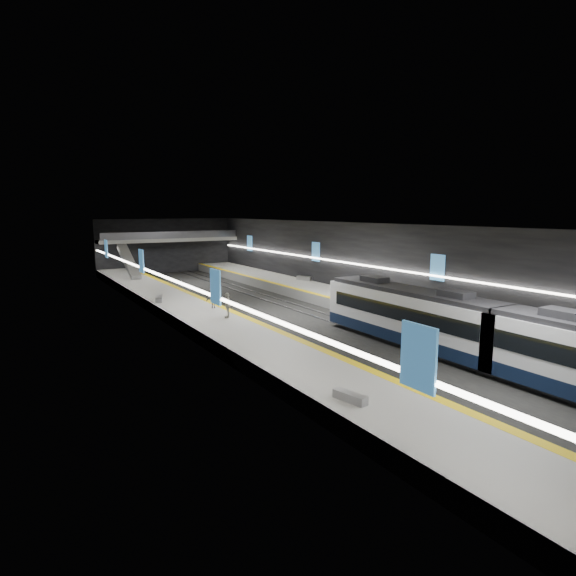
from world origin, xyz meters
TOP-DOWN VIEW (x-y plane):
  - ground at (0.00, 0.00)m, footprint 70.00×70.00m
  - ceiling at (0.00, 0.00)m, footprint 20.00×70.00m
  - wall_left at (-10.00, 0.00)m, footprint 0.04×70.00m
  - wall_right at (10.00, 0.00)m, footprint 0.04×70.00m
  - wall_back at (0.00, 35.00)m, footprint 20.00×0.04m
  - platform_left at (-7.50, 0.00)m, footprint 5.00×70.00m
  - tile_surface_left at (-7.50, 0.00)m, footprint 5.00×70.00m
  - tactile_strip_left at (-5.30, 0.00)m, footprint 0.60×70.00m
  - platform_right at (7.50, 0.00)m, footprint 5.00×70.00m
  - tile_surface_right at (7.50, 0.00)m, footprint 5.00×70.00m
  - tactile_strip_right at (5.30, 0.00)m, footprint 0.60×70.00m
  - rails at (-0.00, 0.00)m, footprint 6.52×70.00m
  - train at (2.50, -19.45)m, footprint 2.69×29.15m
  - ad_posters at (-0.00, 1.00)m, footprint 19.94×53.50m
  - cove_light_left at (-9.80, 0.00)m, footprint 0.25×68.60m
  - cove_light_right at (9.80, 0.00)m, footprint 0.25×68.60m
  - mezzanine_bridge at (0.00, 32.93)m, footprint 20.00×3.00m
  - escalator at (-7.50, 26.00)m, footprint 1.20×7.50m
  - bench_left_near at (-8.77, -20.10)m, footprint 0.79×1.70m
  - bench_left_far at (-9.14, 7.33)m, footprint 1.21×2.11m
  - bench_right_far at (9.50, 11.69)m, footprint 1.18×2.14m
  - passenger_right_a at (7.22, -18.02)m, footprint 0.48×0.68m
  - passenger_left_a at (-6.60, -2.19)m, footprint 0.82×1.24m
  - passenger_left_b at (-6.10, 1.85)m, footprint 1.34×1.05m

SIDE VIEW (x-z plane):
  - ground at x=0.00m, z-range 0.00..0.00m
  - rails at x=0.00m, z-range 0.00..0.12m
  - platform_left at x=-7.50m, z-range 0.00..1.00m
  - platform_right at x=7.50m, z-range 0.00..1.00m
  - tile_surface_left at x=-7.50m, z-range 1.00..1.02m
  - tile_surface_right at x=7.50m, z-range 1.00..1.02m
  - tactile_strip_left at x=-5.30m, z-range 1.01..1.03m
  - tactile_strip_right at x=5.30m, z-range 1.01..1.03m
  - bench_left_near at x=-8.77m, z-range 1.00..1.40m
  - bench_left_far at x=-9.14m, z-range 1.00..1.50m
  - bench_right_far at x=9.50m, z-range 1.00..1.50m
  - passenger_right_a at x=7.22m, z-range 1.00..2.79m
  - passenger_left_b at x=-6.10m, z-range 1.00..2.83m
  - passenger_left_a at x=-6.60m, z-range 1.00..2.95m
  - train at x=2.50m, z-range 0.40..4.00m
  - escalator at x=-7.50m, z-range 0.94..4.86m
  - cove_light_left at x=-9.80m, z-range 3.74..3.86m
  - cove_light_right at x=9.80m, z-range 3.74..3.86m
  - wall_left at x=-10.00m, z-range 0.00..8.00m
  - wall_right at x=10.00m, z-range 0.00..8.00m
  - wall_back at x=0.00m, z-range 0.00..8.00m
  - ad_posters at x=0.00m, z-range 3.40..5.60m
  - mezzanine_bridge at x=0.00m, z-range 4.29..5.79m
  - ceiling at x=0.00m, z-range 7.98..8.02m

